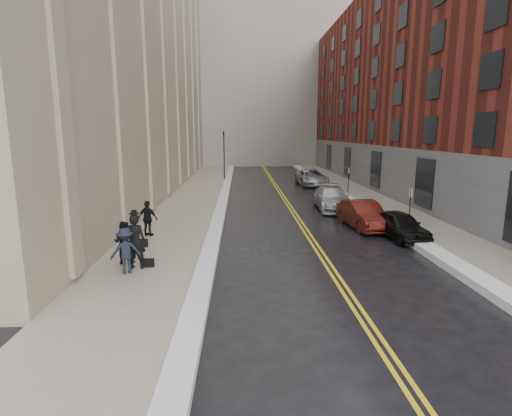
{
  "coord_description": "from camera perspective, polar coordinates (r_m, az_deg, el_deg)",
  "views": [
    {
      "loc": [
        -0.89,
        -12.05,
        5.09
      ],
      "look_at": [
        -0.18,
        6.21,
        1.6
      ],
      "focal_mm": 28.0,
      "sensor_mm": 36.0,
      "label": 1
    }
  ],
  "objects": [
    {
      "name": "car_silver_near",
      "position": [
        27.02,
        10.83,
        1.37
      ],
      "size": [
        2.26,
        5.21,
        1.49
      ],
      "primitive_type": "imported",
      "rotation": [
        0.0,
        0.0,
        -0.03
      ],
      "color": "#9EA1A6",
      "rests_on": "ground"
    },
    {
      "name": "sidewalk_left",
      "position": [
        28.72,
        -9.41,
        0.61
      ],
      "size": [
        4.0,
        64.0,
        0.15
      ],
      "primitive_type": "cube",
      "color": "gray",
      "rests_on": "ground"
    },
    {
      "name": "snow_ridge_left",
      "position": [
        28.51,
        -4.82,
        0.75
      ],
      "size": [
        0.7,
        60.8,
        0.26
      ],
      "primitive_type": "cube",
      "color": "white",
      "rests_on": "ground"
    },
    {
      "name": "ground",
      "position": [
        13.11,
        1.88,
        -12.04
      ],
      "size": [
        160.0,
        160.0,
        0.0
      ],
      "primitive_type": "plane",
      "color": "black",
      "rests_on": "ground"
    },
    {
      "name": "parking_sign_near",
      "position": [
        22.2,
        21.13,
        0.4
      ],
      "size": [
        0.06,
        0.35,
        2.23
      ],
      "color": "black",
      "rests_on": "ground"
    },
    {
      "name": "sidewalk_right",
      "position": [
        30.16,
        16.96,
        0.76
      ],
      "size": [
        3.0,
        64.0,
        0.15
      ],
      "primitive_type": "cube",
      "color": "gray",
      "rests_on": "ground"
    },
    {
      "name": "parking_sign_far",
      "position": [
        33.44,
        13.07,
        4.12
      ],
      "size": [
        0.06,
        0.35,
        2.23
      ],
      "color": "black",
      "rests_on": "ground"
    },
    {
      "name": "building_right",
      "position": [
        39.77,
        26.35,
        15.37
      ],
      "size": [
        14.0,
        50.0,
        18.0
      ],
      "primitive_type": "cube",
      "color": "maroon",
      "rests_on": "ground"
    },
    {
      "name": "car_maroon",
      "position": [
        22.14,
        15.08,
        -0.94
      ],
      "size": [
        1.99,
        4.54,
        1.45
      ],
      "primitive_type": "imported",
      "rotation": [
        0.0,
        0.0,
        0.1
      ],
      "color": "#3F100B",
      "rests_on": "ground"
    },
    {
      "name": "pedestrian_b",
      "position": [
        14.87,
        -18.13,
        -5.82
      ],
      "size": [
        1.21,
        0.96,
        1.65
      ],
      "primitive_type": "imported",
      "rotation": [
        0.0,
        0.0,
        3.52
      ],
      "color": "black",
      "rests_on": "sidewalk_left"
    },
    {
      "name": "tower_far_left",
      "position": [
        88.36,
        -10.51,
        27.01
      ],
      "size": [
        22.0,
        18.0,
        60.0
      ],
      "primitive_type": "cube",
      "color": "slate",
      "rests_on": "ground"
    },
    {
      "name": "pedestrian_a",
      "position": [
        16.0,
        -18.35,
        -4.67
      ],
      "size": [
        0.88,
        0.74,
        1.64
      ],
      "primitive_type": "imported",
      "rotation": [
        0.0,
        0.0,
        2.98
      ],
      "color": "black",
      "rests_on": "sidewalk_left"
    },
    {
      "name": "traffic_signal",
      "position": [
        42.13,
        -4.59,
        8.04
      ],
      "size": [
        0.18,
        0.15,
        5.2
      ],
      "color": "black",
      "rests_on": "ground"
    },
    {
      "name": "pedestrian_main",
      "position": [
        15.22,
        -16.83,
        -4.56
      ],
      "size": [
        0.81,
        0.6,
        2.05
      ],
      "primitive_type": "imported",
      "rotation": [
        0.0,
        0.0,
        2.99
      ],
      "color": "black",
      "rests_on": "sidewalk_left"
    },
    {
      "name": "car_silver_far",
      "position": [
        39.17,
        7.95,
        4.36
      ],
      "size": [
        2.74,
        5.58,
        1.52
      ],
      "primitive_type": "imported",
      "rotation": [
        0.0,
        0.0,
        0.04
      ],
      "color": "#A2A5AA",
      "rests_on": "ground"
    },
    {
      "name": "snow_ridge_right",
      "position": [
        29.59,
        13.58,
        0.89
      ],
      "size": [
        0.85,
        60.8,
        0.3
      ],
      "primitive_type": "cube",
      "color": "white",
      "rests_on": "ground"
    },
    {
      "name": "car_black",
      "position": [
        20.51,
        19.87,
        -2.32
      ],
      "size": [
        1.99,
        4.03,
        1.32
      ],
      "primitive_type": "imported",
      "rotation": [
        0.0,
        0.0,
        0.11
      ],
      "color": "black",
      "rests_on": "ground"
    },
    {
      "name": "pedestrian_c",
      "position": [
        19.81,
        -15.18,
        -1.45
      ],
      "size": [
        1.09,
        0.75,
        1.72
      ],
      "primitive_type": "imported",
      "rotation": [
        0.0,
        0.0,
        2.78
      ],
      "color": "black",
      "rests_on": "sidewalk_left"
    },
    {
      "name": "lane_stripe_a",
      "position": [
        28.69,
        4.36,
        0.56
      ],
      "size": [
        0.12,
        64.0,
        0.01
      ],
      "primitive_type": "cube",
      "color": "gold",
      "rests_on": "ground"
    },
    {
      "name": "lane_stripe_b",
      "position": [
        28.72,
        4.83,
        0.57
      ],
      "size": [
        0.12,
        64.0,
        0.01
      ],
      "primitive_type": "cube",
      "color": "gold",
      "rests_on": "ground"
    },
    {
      "name": "tower_far_right",
      "position": [
        81.23,
        9.1,
        22.69
      ],
      "size": [
        22.0,
        18.0,
        44.0
      ],
      "primitive_type": "cube",
      "color": "slate",
      "rests_on": "ground"
    }
  ]
}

